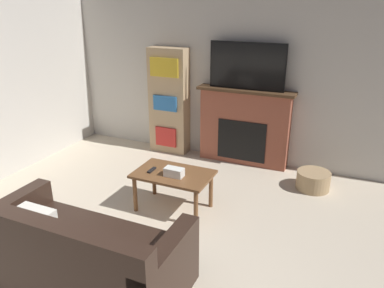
# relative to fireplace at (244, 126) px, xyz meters

# --- Properties ---
(wall_back) EXTENTS (6.15, 0.06, 2.70)m
(wall_back) POSITION_rel_fireplace_xyz_m (-0.35, 0.14, 0.77)
(wall_back) COLOR beige
(wall_back) RESTS_ON ground_plane
(fireplace) EXTENTS (1.44, 0.28, 1.16)m
(fireplace) POSITION_rel_fireplace_xyz_m (0.00, 0.00, 0.00)
(fireplace) COLOR brown
(fireplace) RESTS_ON ground_plane
(tv) EXTENTS (1.11, 0.03, 0.67)m
(tv) POSITION_rel_fireplace_xyz_m (-0.00, -0.02, 0.91)
(tv) COLOR black
(tv) RESTS_ON fireplace
(couch) EXTENTS (1.82, 0.89, 0.83)m
(couch) POSITION_rel_fireplace_xyz_m (-0.52, -3.15, -0.30)
(couch) COLOR black
(couch) RESTS_ON ground_plane
(coffee_table) EXTENTS (0.91, 0.58, 0.48)m
(coffee_table) POSITION_rel_fireplace_xyz_m (-0.35, -1.68, -0.17)
(coffee_table) COLOR brown
(coffee_table) RESTS_ON ground_plane
(tissue_box) EXTENTS (0.22, 0.12, 0.10)m
(tissue_box) POSITION_rel_fireplace_xyz_m (-0.30, -1.75, -0.05)
(tissue_box) COLOR white
(tissue_box) RESTS_ON coffee_table
(remote_control) EXTENTS (0.04, 0.15, 0.02)m
(remote_control) POSITION_rel_fireplace_xyz_m (-0.61, -1.74, -0.09)
(remote_control) COLOR black
(remote_control) RESTS_ON coffee_table
(bookshelf) EXTENTS (0.63, 0.29, 1.69)m
(bookshelf) POSITION_rel_fireplace_xyz_m (-1.26, -0.02, 0.26)
(bookshelf) COLOR tan
(bookshelf) RESTS_ON ground_plane
(storage_basket) EXTENTS (0.44, 0.44, 0.24)m
(storage_basket) POSITION_rel_fireplace_xyz_m (1.12, -0.47, -0.46)
(storage_basket) COLOR tan
(storage_basket) RESTS_ON ground_plane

